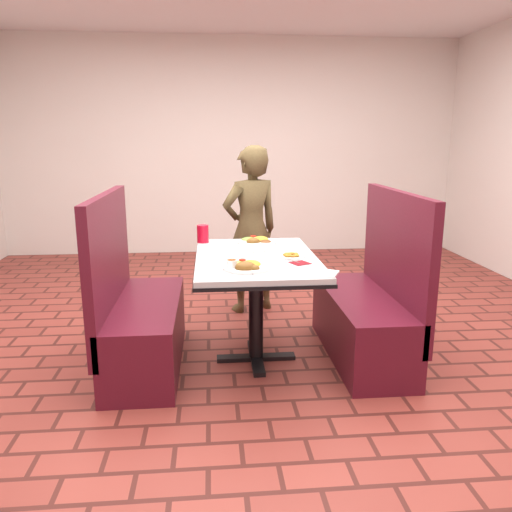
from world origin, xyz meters
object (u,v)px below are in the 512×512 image
(booth_bench_left, at_px, (138,319))
(plantain_plate, at_px, (291,256))
(near_dinner_plate, at_px, (246,264))
(red_tumbler, at_px, (203,234))
(dining_table, at_px, (256,270))
(booth_bench_right, at_px, (369,312))
(far_dinner_plate, at_px, (257,239))
(diner_person, at_px, (251,230))

(booth_bench_left, bearing_deg, plantain_plate, -3.52)
(booth_bench_left, xyz_separation_m, near_dinner_plate, (0.71, -0.34, 0.45))
(red_tumbler, bearing_deg, near_dinner_plate, -72.10)
(dining_table, xyz_separation_m, booth_bench_left, (-0.80, 0.00, -0.32))
(dining_table, relative_size, booth_bench_right, 1.01)
(far_dinner_plate, bearing_deg, booth_bench_left, -153.22)
(booth_bench_left, height_order, diner_person, diner_person)
(booth_bench_right, bearing_deg, diner_person, 125.02)
(near_dinner_plate, bearing_deg, booth_bench_right, 20.67)
(booth_bench_left, xyz_separation_m, far_dinner_plate, (0.84, 0.43, 0.45))
(dining_table, relative_size, near_dinner_plate, 4.21)
(diner_person, bearing_deg, booth_bench_left, 27.78)
(diner_person, bearing_deg, plantain_plate, 75.17)
(diner_person, relative_size, red_tumbler, 11.10)
(booth_bench_left, relative_size, far_dinner_plate, 4.06)
(red_tumbler, bearing_deg, far_dinner_plate, -9.02)
(dining_table, distance_m, diner_person, 1.07)
(near_dinner_plate, bearing_deg, plantain_plate, 40.52)
(plantain_plate, distance_m, red_tumbler, 0.81)
(plantain_plate, bearing_deg, near_dinner_plate, -139.48)
(far_dinner_plate, distance_m, red_tumbler, 0.41)
(diner_person, bearing_deg, booth_bench_right, 101.36)
(near_dinner_plate, distance_m, far_dinner_plate, 0.77)
(diner_person, xyz_separation_m, far_dinner_plate, (-0.01, -0.64, 0.04))
(booth_bench_left, xyz_separation_m, diner_person, (0.85, 1.07, 0.40))
(near_dinner_plate, bearing_deg, diner_person, 84.12)
(booth_bench_left, bearing_deg, near_dinner_plate, -25.49)
(booth_bench_right, bearing_deg, far_dinner_plate, 150.51)
(diner_person, distance_m, plantain_plate, 1.14)
(near_dinner_plate, bearing_deg, booth_bench_left, 154.51)
(near_dinner_plate, xyz_separation_m, red_tumbler, (-0.27, 0.83, 0.03))
(far_dinner_plate, relative_size, red_tumbler, 2.24)
(diner_person, bearing_deg, red_tumbler, 30.80)
(dining_table, height_order, far_dinner_plate, far_dinner_plate)
(booth_bench_left, bearing_deg, diner_person, 51.44)
(dining_table, distance_m, far_dinner_plate, 0.45)
(dining_table, distance_m, booth_bench_left, 0.86)
(near_dinner_plate, height_order, red_tumbler, red_tumbler)
(booth_bench_right, xyz_separation_m, far_dinner_plate, (-0.75, 0.43, 0.45))
(booth_bench_right, bearing_deg, booth_bench_left, 180.00)
(booth_bench_left, bearing_deg, far_dinner_plate, 26.78)
(booth_bench_right, relative_size, red_tumbler, 9.09)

